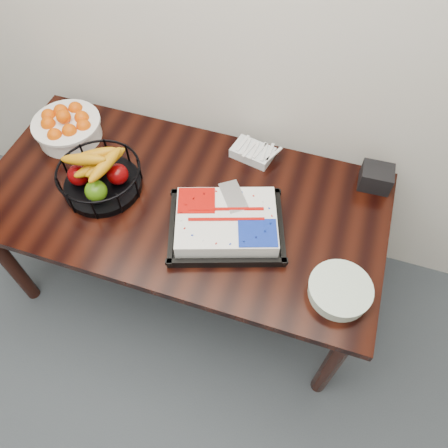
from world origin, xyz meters
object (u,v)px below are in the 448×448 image
(fruit_basket, at_px, (100,176))
(plate_stack, at_px, (340,291))
(table, at_px, (182,211))
(cake_tray, at_px, (226,223))
(tangerine_bowl, at_px, (66,123))
(napkin_box, at_px, (376,177))

(fruit_basket, distance_m, plate_stack, 1.11)
(table, relative_size, cake_tray, 3.19)
(cake_tray, xyz_separation_m, fruit_basket, (-0.59, 0.04, 0.04))
(plate_stack, bearing_deg, cake_tray, 163.03)
(table, height_order, cake_tray, cake_tray)
(plate_stack, bearing_deg, fruit_basket, 169.89)
(fruit_basket, bearing_deg, cake_tray, -4.11)
(table, bearing_deg, fruit_basket, -172.35)
(fruit_basket, xyz_separation_m, plate_stack, (1.09, -0.20, -0.05))
(tangerine_bowl, bearing_deg, plate_stack, -17.42)
(table, distance_m, napkin_box, 0.88)
(fruit_basket, xyz_separation_m, napkin_box, (1.15, 0.40, -0.03))
(cake_tray, distance_m, plate_stack, 0.52)
(fruit_basket, bearing_deg, table, 7.65)
(table, relative_size, napkin_box, 13.14)
(tangerine_bowl, height_order, fruit_basket, tangerine_bowl)
(plate_stack, bearing_deg, napkin_box, 84.31)
(tangerine_bowl, bearing_deg, fruit_basket, -38.75)
(cake_tray, height_order, plate_stack, cake_tray)
(fruit_basket, relative_size, napkin_box, 2.67)
(tangerine_bowl, xyz_separation_m, plate_stack, (1.40, -0.44, -0.06))
(cake_tray, bearing_deg, fruit_basket, 175.89)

